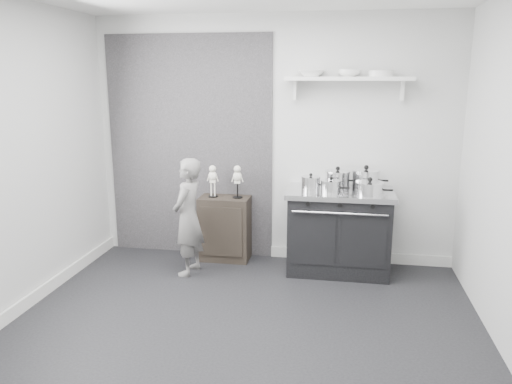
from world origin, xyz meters
TOP-DOWN VIEW (x-y plane):
  - ground at (0.00, 0.00)m, footprint 4.00×4.00m
  - room_shell at (-0.09, 0.15)m, footprint 4.02×3.62m
  - wall_shelf at (0.80, 1.68)m, footprint 1.30×0.26m
  - stove at (0.76, 1.48)m, footprint 1.11×0.69m
  - side_cabinet at (-0.51, 1.61)m, footprint 0.56×0.33m
  - child at (-0.79, 1.13)m, footprint 0.36×0.49m
  - pot_front_left at (0.46, 1.40)m, footprint 0.28×0.20m
  - pot_back_left at (0.73, 1.58)m, footprint 0.35×0.26m
  - pot_back_right at (1.02, 1.59)m, footprint 0.38×0.29m
  - pot_front_right at (1.05, 1.30)m, footprint 0.37×0.28m
  - pot_front_center at (0.67, 1.34)m, footprint 0.29×0.21m
  - skeleton_full at (-0.64, 1.61)m, footprint 0.12×0.07m
  - skeleton_torso at (-0.36, 1.61)m, footprint 0.12×0.08m
  - bowl_large at (0.42, 1.67)m, footprint 0.28×0.28m
  - bowl_small at (0.81, 1.67)m, footprint 0.22×0.22m
  - plate_stack at (1.12, 1.67)m, footprint 0.25×0.25m

SIDE VIEW (x-z plane):
  - ground at x=0.00m, z-range 0.00..0.00m
  - side_cabinet at x=-0.51m, z-range 0.00..0.73m
  - stove at x=0.76m, z-range 0.00..0.89m
  - child at x=-0.79m, z-range 0.00..1.24m
  - skeleton_full at x=-0.64m, z-range 0.73..1.14m
  - skeleton_torso at x=-0.36m, z-range 0.73..1.15m
  - pot_front_center at x=0.67m, z-range 0.87..1.04m
  - pot_front_right at x=1.05m, z-range 0.86..1.05m
  - pot_front_left at x=0.46m, z-range 0.87..1.06m
  - pot_back_left at x=0.73m, z-range 0.86..1.10m
  - pot_back_right at x=1.02m, z-range 0.86..1.12m
  - room_shell at x=-0.09m, z-range 0.28..2.99m
  - wall_shelf at x=0.80m, z-range 1.89..2.13m
  - plate_stack at x=1.12m, z-range 2.04..2.10m
  - bowl_large at x=0.42m, z-range 2.04..2.11m
  - bowl_small at x=0.81m, z-range 2.04..2.11m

